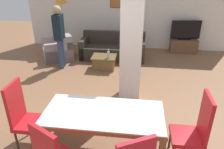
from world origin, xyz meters
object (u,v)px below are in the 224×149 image
sofa (113,49)px  bottle (108,55)px  coffee_table (104,62)px  dining_chair_head_right (195,129)px  tv_screen (186,30)px  standing_person (59,33)px  floor_lamp (61,5)px  tv_stand (183,46)px  dining_chair_head_left (24,115)px  armchair (58,50)px  dining_table (104,120)px

sofa → bottle: sofa is taller
coffee_table → dining_chair_head_right: bearing=-59.8°
tv_screen → standing_person: size_ratio=0.56×
floor_lamp → standing_person: (0.42, -1.53, -0.52)m
tv_stand → floor_lamp: (-4.18, -0.29, 1.32)m
dining_chair_head_right → dining_chair_head_left: same height
armchair → floor_lamp: floor_lamp is taller
dining_chair_head_right → coffee_table: 3.70m
dining_chair_head_left → dining_chair_head_right: bearing=90.0°
sofa → tv_screen: size_ratio=2.05×
armchair → tv_screen: bearing=-104.8°
tv_screen → floor_lamp: floor_lamp is taller
dining_chair_head_left → coffee_table: (0.75, 3.18, -0.38)m
dining_chair_head_left → bottle: bearing=163.5°
dining_chair_head_right → coffee_table: dining_chair_head_right is taller
tv_screen → tv_stand: bearing=180.0°
dining_table → dining_chair_head_right: size_ratio=1.59×
dining_chair_head_right → tv_screen: size_ratio=1.13×
bottle → tv_screen: bearing=38.4°
bottle → floor_lamp: size_ratio=0.15×
bottle → tv_stand: size_ratio=0.29×
tv_stand → standing_person: 4.26m
dining_chair_head_left → floor_lamp: size_ratio=0.61×
dining_table → bottle: (-0.37, 3.05, -0.11)m
dining_chair_head_right → tv_stand: dining_chair_head_right is taller
tv_screen → floor_lamp: (-4.18, -0.29, 0.78)m
dining_chair_head_left → bottle: size_ratio=4.18×
sofa → tv_stand: (2.37, 0.85, -0.05)m
sofa → coffee_table: size_ratio=2.97×
dining_chair_head_left → sofa: size_ratio=0.55×
armchair → dining_chair_head_right: bearing=-167.7°
coffee_table → bottle: bottle is taller
tv_screen → standing_person: standing_person is taller
dining_table → dining_chair_head_left: dining_chair_head_left is taller
standing_person → tv_stand: bearing=112.7°
bottle → dining_chair_head_left: bearing=-106.5°
bottle → coffee_table: bearing=139.5°
dining_table → sofa: 4.11m
dining_chair_head_right → coffee_table: size_ratio=1.63×
dining_chair_head_right → dining_chair_head_left: (-2.60, 0.00, 0.00)m
dining_chair_head_left → armchair: dining_chair_head_left is taller
dining_table → floor_lamp: bearing=115.2°
sofa → tv_screen: bearing=-160.3°
dining_table → armchair: 4.39m
floor_lamp → standing_person: floor_lamp is taller
tv_screen → floor_lamp: size_ratio=0.54×
standing_person → dining_chair_head_left: bearing=5.9°
dining_chair_head_left → tv_stand: dining_chair_head_left is taller
bottle → dining_table: bearing=-83.1°
dining_table → standing_person: standing_person is taller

